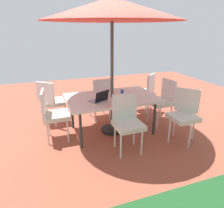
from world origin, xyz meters
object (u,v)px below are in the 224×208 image
chair_northwest (184,113)px  chair_north (127,120)px  chair_south (100,96)px  laptop (100,99)px  chair_east (53,113)px  chair_west (163,99)px  chair_southeast (51,100)px  chair_southwest (145,91)px  dining_table (112,99)px  cup (122,92)px  patio_umbrella (112,10)px

chair_northwest → chair_north: bearing=-133.4°
chair_south → laptop: (0.27, 0.87, 0.24)m
chair_east → chair_west: (-2.33, 0.02, 0.00)m
chair_southeast → chair_southwest: bearing=-136.8°
dining_table → cup: (-0.23, -0.04, 0.11)m
chair_east → chair_southeast: size_ratio=1.00×
dining_table → chair_southeast: (1.12, -0.80, -0.14)m
laptop → chair_southwest: bearing=-175.2°
dining_table → chair_south: bearing=-87.3°
chair_southeast → laptop: chair_southeast is taller
dining_table → chair_south: 0.71m
chair_southeast → chair_east: bearing=132.6°
chair_southwest → chair_south: bearing=-37.4°
chair_south → chair_west: (-1.22, 0.68, 0.00)m
chair_west → chair_southeast: (2.31, -0.78, 0.00)m
chair_southeast → cup: chair_southeast is taller
patio_umbrella → chair_southwest: 2.22m
chair_south → chair_west: bearing=145.6°
chair_southwest → chair_west: bearing=54.1°
chair_southeast → cup: (-1.35, 0.75, 0.25)m
chair_northwest → chair_southwest: (-0.02, -1.54, 0.00)m
patio_umbrella → chair_northwest: size_ratio=2.56×
chair_northwest → laptop: 1.58m
laptop → cup: laptop is taller
dining_table → chair_north: chair_north is taller
patio_umbrella → chair_northwest: bearing=144.4°
chair_south → patio_umbrella: bearing=87.4°
chair_west → laptop: size_ratio=2.47×
chair_northwest → chair_southeast: bearing=-165.9°
patio_umbrella → chair_east: 2.10m
chair_west → patio_umbrella: bearing=-95.5°
chair_east → chair_south: same height
chair_north → chair_southeast: (1.12, -1.54, 0.00)m
laptop → cup: size_ratio=3.59×
chair_southeast → chair_north: bearing=170.6°
chair_west → laptop: bearing=-89.0°
chair_east → cup: 1.40m
chair_south → cup: bearing=106.8°
chair_southwest → chair_southeast: bearing=-40.9°
chair_south → chair_west: size_ratio=1.00×
patio_umbrella → chair_north: (-0.00, 0.74, -1.76)m
dining_table → chair_southwest: bearing=-147.1°
patio_umbrella → chair_south: size_ratio=2.56×
chair_south → chair_northwest: size_ratio=1.00×
chair_east → chair_north: (-1.14, 0.78, 0.00)m
laptop → patio_umbrella: bearing=-177.8°
chair_east → chair_south: size_ratio=1.00×
chair_east → chair_north: same height
chair_northwest → chair_west: 0.82m
laptop → chair_west: bearing=160.0°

